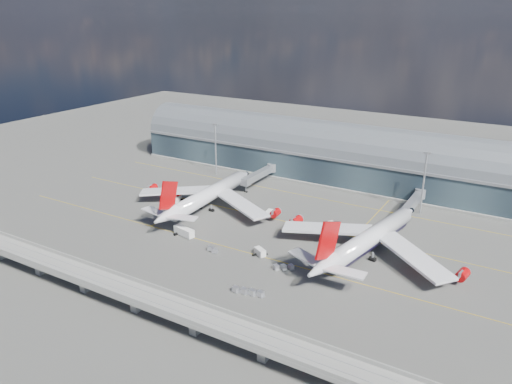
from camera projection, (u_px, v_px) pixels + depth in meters
The scene contains 19 objects.
ground at pixel (243, 237), 180.79m from camera, with size 500.00×500.00×0.00m, color #474744.
taxi_lines at pixel (272, 216), 198.65m from camera, with size 200.00×80.12×0.01m.
terminal at pixel (328, 155), 239.90m from camera, with size 200.00×30.00×28.00m.
guideway at pixel (135, 294), 134.52m from camera, with size 220.00×8.50×7.20m.
floodlight_mast_left at pixel (216, 148), 244.40m from camera, with size 3.00×0.70×25.70m.
floodlight_mast_right at pixel (424, 181), 196.66m from camera, with size 3.00×0.70×25.70m.
airliner_left at pixel (207, 196), 203.97m from camera, with size 63.77×66.98×20.43m.
airliner_right at pixel (368, 240), 165.17m from camera, with size 64.61×67.61×21.53m.
jet_bridge_left at pixel (260, 174), 233.11m from camera, with size 4.40×28.00×7.25m.
jet_bridge_right at pixel (412, 203), 197.73m from camera, with size 4.40×32.00×7.25m.
service_truck_0 at pixel (177, 198), 213.31m from camera, with size 4.53×6.79×2.68m.
service_truck_1 at pixel (260, 252), 166.30m from camera, with size 4.96×3.98×2.62m.
service_truck_2 at pixel (184, 232), 180.77m from camera, with size 9.22×4.42×3.22m.
service_truck_3 at pixel (339, 267), 156.42m from camera, with size 3.08×6.26×2.91m.
service_truck_4 at pixel (269, 214), 197.27m from camera, with size 2.82×4.91×2.71m.
service_truck_5 at pixel (333, 226), 186.28m from camera, with size 5.36×4.86×2.54m.
cargo_train_0 at pixel (213, 250), 169.18m from camera, with size 4.78×2.83×1.55m.
cargo_train_1 at pixel (248, 292), 143.92m from camera, with size 10.05×3.48×1.66m.
cargo_train_2 at pixel (284, 267), 157.62m from camera, with size 6.68×4.94×1.56m.
Camera 1 is at (87.58, -138.87, 77.55)m, focal length 35.00 mm.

